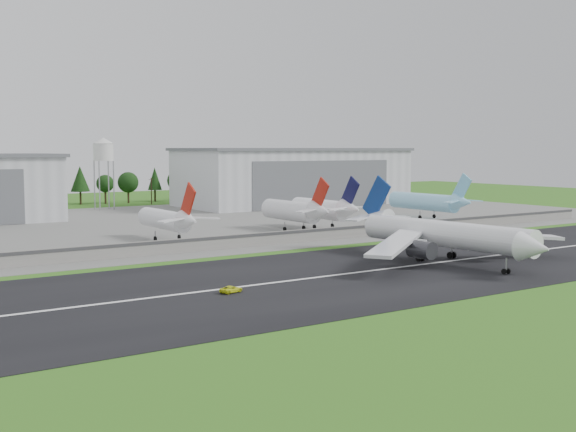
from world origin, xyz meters
TOP-DOWN VIEW (x-y plane):
  - ground at (0.00, 0.00)m, footprint 600.00×600.00m
  - runway at (0.00, 10.00)m, footprint 320.00×60.00m
  - runway_centerline at (0.00, 10.00)m, footprint 220.00×1.00m
  - apron at (0.00, 120.00)m, footprint 320.00×150.00m
  - blast_fence at (0.00, 54.99)m, footprint 240.00×0.61m
  - hangar_east at (75.00, 164.92)m, footprint 102.00×47.00m
  - water_tower at (-5.00, 185.00)m, footprint 8.40×8.40m
  - utility_poles at (0.00, 200.00)m, footprint 230.00×3.00m
  - treeline at (0.00, 215.00)m, footprint 320.00×16.00m
  - main_airliner at (9.55, 9.57)m, footprint 57.05×59.27m
  - ground_vehicle at (-46.42, 6.32)m, footprint 4.70×3.09m
  - parked_jet_red_a at (-25.81, 76.52)m, footprint 7.36×31.29m
  - parked_jet_red_b at (15.91, 76.58)m, footprint 7.36×31.29m
  - parked_jet_navy at (26.92, 76.59)m, footprint 7.36×31.29m
  - parked_jet_skyblue at (76.58, 81.58)m, footprint 7.36×37.29m

SIDE VIEW (x-z plane):
  - ground at x=0.00m, z-range 0.00..0.00m
  - utility_poles at x=0.00m, z-range -6.00..6.00m
  - treeline at x=0.00m, z-range -11.00..11.00m
  - runway at x=0.00m, z-range 0.00..0.10m
  - apron at x=0.00m, z-range 0.00..0.10m
  - runway_centerline at x=0.00m, z-range 0.10..0.12m
  - ground_vehicle at x=-46.42m, z-range 0.10..1.30m
  - blast_fence at x=0.00m, z-range 0.06..3.56m
  - main_airliner at x=9.55m, z-range -4.19..13.98m
  - parked_jet_red_a at x=-25.81m, z-range -2.26..14.19m
  - parked_jet_skyblue at x=76.58m, z-range -2.15..14.68m
  - parked_jet_red_b at x=15.91m, z-range -2.09..14.76m
  - parked_jet_navy at x=26.92m, z-range -2.07..14.83m
  - hangar_east at x=75.00m, z-range 0.03..25.23m
  - water_tower at x=-5.00m, z-range 9.85..39.25m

